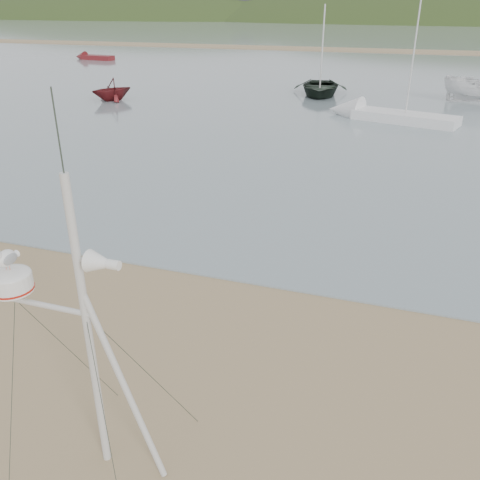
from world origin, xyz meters
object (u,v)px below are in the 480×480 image
(mast_rig, at_px, (91,391))
(boat_dark, at_px, (322,55))
(boat_red, at_px, (110,79))
(sailboat_white_near, at_px, (371,113))
(dinghy_red_far, at_px, (90,57))

(mast_rig, xyz_separation_m, boat_dark, (-2.92, 32.01, 1.47))
(boat_red, relative_size, sailboat_white_near, 0.37)
(boat_dark, bearing_deg, sailboat_white_near, -67.46)
(boat_dark, bearing_deg, mast_rig, -93.47)
(boat_red, bearing_deg, mast_rig, -27.29)
(dinghy_red_far, bearing_deg, boat_dark, -29.15)
(boat_red, relative_size, dinghy_red_far, 0.52)
(mast_rig, bearing_deg, sailboat_white_near, 87.17)
(mast_rig, height_order, dinghy_red_far, mast_rig)
(boat_red, height_order, dinghy_red_far, boat_red)
(boat_red, distance_m, sailboat_white_near, 16.79)
(mast_rig, relative_size, dinghy_red_far, 0.97)
(mast_rig, relative_size, boat_dark, 0.96)
(boat_red, bearing_deg, dinghy_red_far, 158.12)
(mast_rig, xyz_separation_m, sailboat_white_near, (1.24, 25.14, -0.93))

